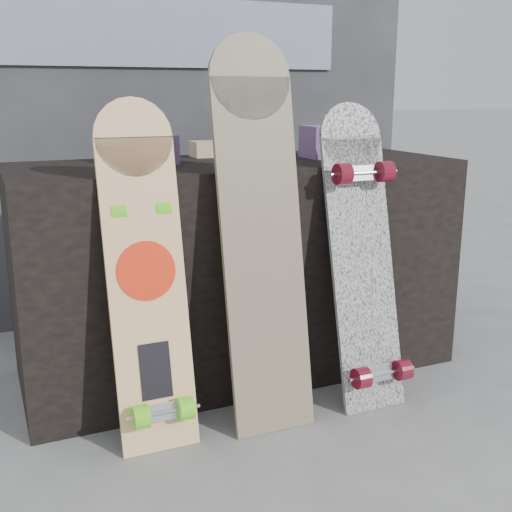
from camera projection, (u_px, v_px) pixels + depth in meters
name	position (u px, v px, depth m)	size (l,w,h in m)	color
ground	(296.00, 424.00, 2.08)	(60.00, 60.00, 0.00)	slate
vendor_table	(237.00, 268.00, 2.42)	(1.60, 0.60, 0.80)	black
booth	(169.00, 79.00, 3.00)	(2.40, 0.22, 2.20)	#303034
merch_box_purple	(150.00, 150.00, 2.22)	(0.18, 0.12, 0.10)	#613872
merch_box_small	(323.00, 142.00, 2.43)	(0.14, 0.14, 0.12)	#613872
merch_box_flat	(220.00, 149.00, 2.49)	(0.22, 0.10, 0.06)	#D1B78C
longboard_geisha	(145.00, 266.00, 1.89)	(0.23, 0.23, 1.03)	beige
longboard_celtic	(261.00, 223.00, 1.99)	(0.27, 0.25, 1.22)	#C6AE87
longboard_cascadia	(363.00, 252.00, 2.15)	(0.23, 0.32, 1.01)	white
skateboard_dark	(145.00, 291.00, 1.94)	(0.20, 0.36, 0.90)	black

